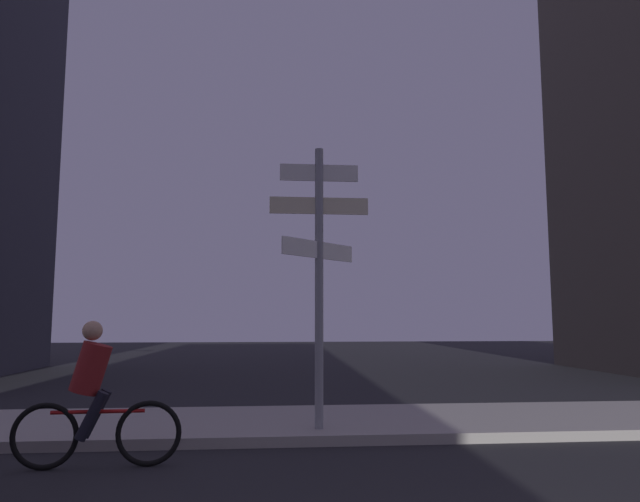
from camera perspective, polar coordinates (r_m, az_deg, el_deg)
name	(u,v)px	position (r m, az deg, el deg)	size (l,w,h in m)	color
sidewalk_kerb	(360,422)	(9.23, 3.94, -16.41)	(40.00, 2.67, 0.14)	#9E9991
signpost	(319,260)	(8.22, -0.09, -0.92)	(1.41, 1.10, 3.93)	gray
cyclist	(94,399)	(7.12, -21.27, -13.37)	(1.82, 0.35, 1.61)	black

